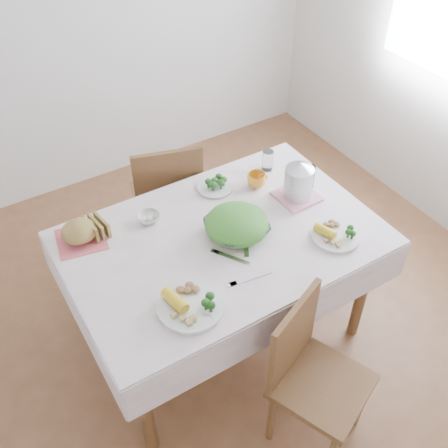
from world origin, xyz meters
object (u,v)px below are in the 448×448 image
chair_far (166,196)px  electric_kettle (299,179)px  salad_bowl (237,229)px  yellow_mug (256,180)px  dining_table (223,289)px  chair_near (324,379)px  dinner_plate_right (335,236)px  dinner_plate_left (191,306)px

chair_far → electric_kettle: electric_kettle is taller
salad_bowl → yellow_mug: (0.30, 0.26, 0.00)m
chair_far → dining_table: bearing=102.6°
dining_table → chair_near: 0.75m
chair_near → salad_bowl: 0.79m
chair_far → dinner_plate_right: bearing=127.9°
chair_far → dinner_plate_right: (0.40, -1.05, 0.31)m
salad_bowl → dinner_plate_left: size_ratio=1.00×
salad_bowl → dinner_plate_right: bearing=-34.5°
salad_bowl → yellow_mug: size_ratio=2.87×
dining_table → chair_far: size_ratio=1.53×
dinner_plate_right → dinner_plate_left: bearing=-179.1°
chair_far → yellow_mug: chair_far is taller
chair_far → salad_bowl: size_ratio=3.16×
chair_near → salad_bowl: size_ratio=2.93×
dinner_plate_left → electric_kettle: 0.91m
chair_far → dinner_plate_right: 1.16m
chair_near → dinner_plate_right: chair_near is taller
yellow_mug → dinner_plate_left: bearing=-142.3°
dining_table → dinner_plate_left: dinner_plate_left is taller
chair_near → dinner_plate_right: size_ratio=3.55×
dining_table → salad_bowl: (0.07, -0.02, 0.42)m
dinner_plate_left → chair_far: bearing=69.3°
chair_far → electric_kettle: bearing=138.2°
dining_table → chair_far: (0.06, 0.76, 0.09)m
electric_kettle → chair_near: bearing=-131.2°
yellow_mug → electric_kettle: 0.24m
chair_near → chair_far: bearing=67.7°
electric_kettle → dinner_plate_right: bearing=-107.8°
dinner_plate_left → chair_near: bearing=-46.8°
chair_near → yellow_mug: bearing=50.6°
dinner_plate_right → electric_kettle: 0.36m
chair_far → dinner_plate_left: (-0.40, -1.06, 0.31)m
dinner_plate_left → dinner_plate_right: bearing=0.9°
dinner_plate_left → yellow_mug: yellow_mug is taller
dining_table → electric_kettle: bearing=6.0°
dining_table → salad_bowl: salad_bowl is taller
chair_near → electric_kettle: (0.42, 0.79, 0.42)m
yellow_mug → chair_far: bearing=120.6°
dining_table → salad_bowl: size_ratio=4.85×
dinner_plate_left → dinner_plate_right: (0.80, 0.01, 0.00)m
electric_kettle → salad_bowl: bearing=176.2°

